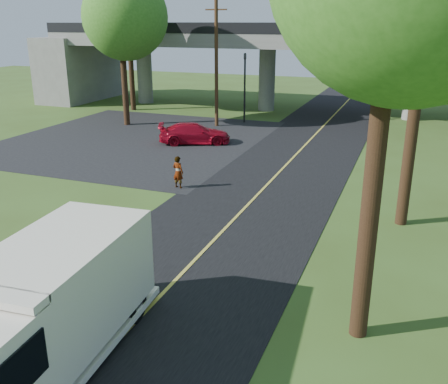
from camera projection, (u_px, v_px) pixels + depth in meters
The scene contains 12 objects.
ground at pixel (147, 311), 13.60m from camera, with size 120.00×120.00×0.00m, color #3A511D.
road at pixel (256, 196), 22.43m from camera, with size 7.00×90.00×0.02m, color black.
parking_lot at pixel (135, 139), 33.20m from camera, with size 16.00×18.00×0.01m, color black.
lane_line at pixel (256, 196), 22.42m from camera, with size 0.12×90.00×0.01m, color gold.
overpass at pixel (339, 59), 40.37m from camera, with size 54.00×10.00×7.30m.
traffic_signal at pixel (245, 81), 37.54m from camera, with size 0.18×0.22×5.20m.
utility_pole at pixel (216, 63), 35.82m from camera, with size 1.60×0.26×9.00m.
tree_left_lot at pixel (121, 14), 34.96m from camera, with size 5.60×5.50×10.50m.
tree_left_far at pixel (129, 21), 41.41m from camera, with size 5.26×5.16×9.89m.
step_van at pixel (46, 307), 10.98m from camera, with size 2.98×6.87×2.81m.
red_sedan at pixel (195, 133), 31.84m from camera, with size 1.84×4.52×1.31m, color #A20A1D.
pedestrian at pixel (178, 172), 23.31m from camera, with size 0.56×0.37×1.55m, color gray.
Camera 1 is at (6.18, -10.27, 7.51)m, focal length 40.00 mm.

